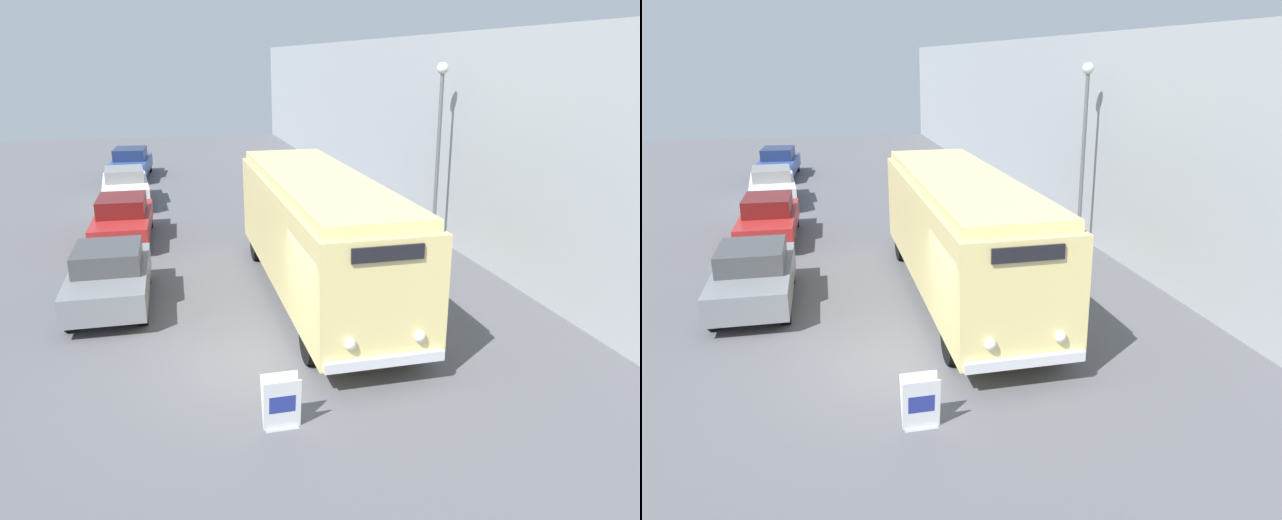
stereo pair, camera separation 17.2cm
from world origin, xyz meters
TOP-DOWN VIEW (x-y plane):
  - ground_plane at (0.00, 0.00)m, footprint 80.00×80.00m
  - building_wall_right at (7.46, 10.00)m, footprint 0.30×60.00m
  - vintage_bus at (1.94, 3.42)m, footprint 2.48×10.04m
  - sign_board at (-0.17, -2.34)m, footprint 0.64×0.36m
  - streetlamp at (6.62, 6.67)m, footprint 0.36×0.36m
  - parked_car_near at (-3.28, 4.17)m, footprint 1.96×4.26m
  - parked_car_mid at (-3.21, 10.26)m, footprint 1.97×4.59m
  - parked_car_far at (-3.35, 16.05)m, footprint 2.06×4.57m
  - parked_car_distant at (-3.32, 22.40)m, footprint 2.17×4.70m

SIDE VIEW (x-z plane):
  - ground_plane at x=0.00m, z-range 0.00..0.00m
  - sign_board at x=-0.17m, z-range -0.02..0.95m
  - parked_car_distant at x=-3.32m, z-range 0.01..1.52m
  - parked_car_near at x=-3.28m, z-range 0.01..1.52m
  - parked_car_mid at x=-3.21m, z-range 0.02..1.51m
  - parked_car_far at x=-3.35m, z-range 0.02..1.54m
  - vintage_bus at x=1.94m, z-range 0.21..3.39m
  - building_wall_right at x=7.46m, z-range 0.00..6.73m
  - streetlamp at x=6.62m, z-range 0.92..6.77m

